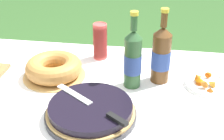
# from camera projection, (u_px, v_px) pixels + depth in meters

# --- Properties ---
(garden_table) EXTENTS (1.85, 1.05, 0.68)m
(garden_table) POSITION_uv_depth(u_px,v_px,m) (79.00, 108.00, 1.35)
(garden_table) COLOR #A87A47
(garden_table) RESTS_ON ground_plane
(tablecloth) EXTENTS (1.86, 1.06, 0.10)m
(tablecloth) POSITION_uv_depth(u_px,v_px,m) (78.00, 99.00, 1.33)
(tablecloth) COLOR white
(tablecloth) RESTS_ON garden_table
(berry_tart) EXTENTS (0.35, 0.35, 0.06)m
(berry_tart) POSITION_uv_depth(u_px,v_px,m) (91.00, 111.00, 1.19)
(berry_tart) COLOR #38383D
(berry_tart) RESTS_ON tablecloth
(serving_knife) EXTENTS (0.32, 0.24, 0.01)m
(serving_knife) POSITION_uv_depth(u_px,v_px,m) (96.00, 107.00, 1.16)
(serving_knife) COLOR silver
(serving_knife) RESTS_ON berry_tart
(bundt_cake) EXTENTS (0.29, 0.29, 0.09)m
(bundt_cake) POSITION_uv_depth(u_px,v_px,m) (54.00, 68.00, 1.46)
(bundt_cake) COLOR tan
(bundt_cake) RESTS_ON tablecloth
(cup_stack) EXTENTS (0.07, 0.07, 0.19)m
(cup_stack) POSITION_uv_depth(u_px,v_px,m) (100.00, 41.00, 1.60)
(cup_stack) COLOR #E04C47
(cup_stack) RESTS_ON tablecloth
(cider_bottle_green) EXTENTS (0.08, 0.08, 0.35)m
(cider_bottle_green) POSITION_uv_depth(u_px,v_px,m) (133.00, 59.00, 1.34)
(cider_bottle_green) COLOR #2D562D
(cider_bottle_green) RESTS_ON tablecloth
(cider_bottle_amber) EXTENTS (0.09, 0.09, 0.34)m
(cider_bottle_amber) POSITION_uv_depth(u_px,v_px,m) (161.00, 55.00, 1.38)
(cider_bottle_amber) COLOR brown
(cider_bottle_amber) RESTS_ON tablecloth
(snack_plate_left) EXTENTS (0.20, 0.20, 0.06)m
(snack_plate_left) POSITION_uv_depth(u_px,v_px,m) (207.00, 84.00, 1.39)
(snack_plate_left) COLOR white
(snack_plate_left) RESTS_ON tablecloth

